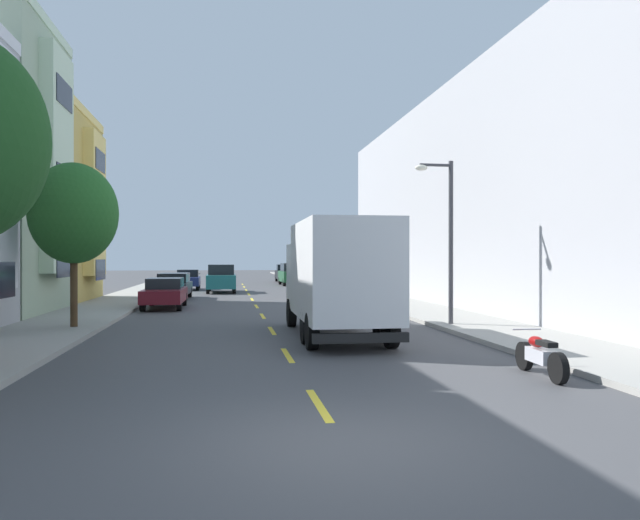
% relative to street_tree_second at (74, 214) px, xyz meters
% --- Properties ---
extents(ground_plane, '(160.00, 160.00, 0.00)m').
position_rel_street_tree_second_xyz_m(ground_plane, '(6.40, 17.01, -3.84)').
color(ground_plane, '#424244').
extents(sidewalk_left, '(3.20, 120.00, 0.14)m').
position_rel_street_tree_second_xyz_m(sidewalk_left, '(-0.70, 15.01, -3.77)').
color(sidewalk_left, '#99968E').
rests_on(sidewalk_left, ground_plane).
extents(sidewalk_right, '(3.20, 120.00, 0.14)m').
position_rel_street_tree_second_xyz_m(sidewalk_right, '(13.50, 15.01, -3.77)').
color(sidewalk_right, '#99968E').
rests_on(sidewalk_right, ground_plane).
extents(lane_centerline_dashes, '(0.14, 47.20, 0.01)m').
position_rel_street_tree_second_xyz_m(lane_centerline_dashes, '(6.40, 11.51, -3.83)').
color(lane_centerline_dashes, yellow).
rests_on(lane_centerline_dashes, ground_plane).
extents(apartment_block_opposite, '(10.00, 36.00, 10.59)m').
position_rel_street_tree_second_xyz_m(apartment_block_opposite, '(20.10, 7.01, 1.46)').
color(apartment_block_opposite, '#A8A8AD').
rests_on(apartment_block_opposite, ground_plane).
extents(street_tree_second, '(2.81, 2.81, 5.36)m').
position_rel_street_tree_second_xyz_m(street_tree_second, '(0.00, 0.00, 0.00)').
color(street_tree_second, '#47331E').
rests_on(street_tree_second, sidewalk_left).
extents(street_lamp, '(1.35, 0.28, 5.55)m').
position_rel_street_tree_second_xyz_m(street_lamp, '(12.32, -1.10, -0.41)').
color(street_lamp, '#38383D').
rests_on(street_lamp, sidewalk_right).
extents(delivery_box_truck, '(2.47, 7.48, 3.42)m').
position_rel_street_tree_second_xyz_m(delivery_box_truck, '(8.20, -2.90, -1.91)').
color(delivery_box_truck, white).
rests_on(delivery_box_truck, ground_plane).
extents(parked_hatchback_sky, '(1.84, 4.04, 1.50)m').
position_rel_street_tree_second_xyz_m(parked_hatchback_sky, '(10.72, 16.58, -3.08)').
color(parked_hatchback_sky, '#7A9EC6').
rests_on(parked_hatchback_sky, ground_plane).
extents(parked_wagon_charcoal, '(1.92, 4.74, 1.50)m').
position_rel_street_tree_second_xyz_m(parked_wagon_charcoal, '(1.92, 15.04, -3.03)').
color(parked_wagon_charcoal, '#333338').
rests_on(parked_wagon_charcoal, ground_plane).
extents(parked_wagon_silver, '(1.85, 4.71, 1.50)m').
position_rel_street_tree_second_xyz_m(parked_wagon_silver, '(10.81, 22.01, -3.03)').
color(parked_wagon_silver, '#B2B5BA').
rests_on(parked_wagon_silver, ground_plane).
extents(parked_hatchback_navy, '(1.78, 4.02, 1.50)m').
position_rel_street_tree_second_xyz_m(parked_hatchback_navy, '(2.09, 25.40, -3.08)').
color(parked_hatchback_navy, navy).
rests_on(parked_hatchback_navy, ground_plane).
extents(parked_suv_forest, '(2.05, 4.84, 1.93)m').
position_rel_street_tree_second_xyz_m(parked_suv_forest, '(10.62, 31.49, -2.85)').
color(parked_suv_forest, '#194C28').
rests_on(parked_suv_forest, ground_plane).
extents(parked_sedan_burgundy, '(1.84, 4.52, 1.43)m').
position_rel_street_tree_second_xyz_m(parked_sedan_burgundy, '(2.06, 8.55, -3.09)').
color(parked_sedan_burgundy, maroon).
rests_on(parked_sedan_burgundy, ground_plane).
extents(parked_pickup_black, '(2.03, 5.31, 1.73)m').
position_rel_street_tree_second_xyz_m(parked_pickup_black, '(10.87, 38.63, -3.01)').
color(parked_pickup_black, black).
rests_on(parked_pickup_black, ground_plane).
extents(moving_teal_sedan, '(1.95, 4.80, 1.93)m').
position_rel_street_tree_second_xyz_m(moving_teal_sedan, '(4.60, 21.41, -2.85)').
color(moving_teal_sedan, '#195B60').
rests_on(moving_teal_sedan, ground_plane).
extents(parked_motorcycle, '(0.62, 2.05, 0.90)m').
position_rel_street_tree_second_xyz_m(parked_motorcycle, '(11.15, -9.40, -3.43)').
color(parked_motorcycle, black).
rests_on(parked_motorcycle, ground_plane).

